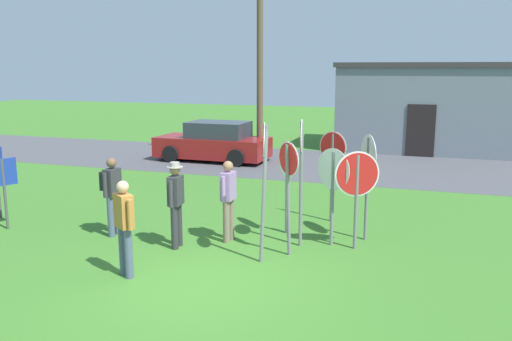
{
  "coord_description": "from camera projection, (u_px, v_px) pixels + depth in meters",
  "views": [
    {
      "loc": [
        3.59,
        -7.56,
        3.56
      ],
      "look_at": [
        -0.08,
        3.37,
        1.3
      ],
      "focal_mm": 37.12,
      "sensor_mm": 36.0,
      "label": 1
    }
  ],
  "objects": [
    {
      "name": "stop_sign_rear_right",
      "position": [
        264.0,
        171.0,
        9.51
      ],
      "size": [
        0.23,
        0.6,
        2.6
      ],
      "color": "slate",
      "rests_on": "ground"
    },
    {
      "name": "street_asphalt",
      "position": [
        328.0,
        165.0,
        19.55
      ],
      "size": [
        60.0,
        6.4,
        0.01
      ],
      "primitive_type": "cube",
      "color": "#4C4C51",
      "rests_on": "ground"
    },
    {
      "name": "stop_sign_low_front",
      "position": [
        333.0,
        180.0,
        10.51
      ],
      "size": [
        0.72,
        0.45,
        1.99
      ],
      "color": "slate",
      "rests_on": "ground"
    },
    {
      "name": "stop_sign_leaning_left",
      "position": [
        368.0,
        168.0,
        10.81
      ],
      "size": [
        0.4,
        0.77,
        2.22
      ],
      "color": "slate",
      "rests_on": "ground"
    },
    {
      "name": "building_background",
      "position": [
        423.0,
        106.0,
        23.15
      ],
      "size": [
        7.19,
        4.77,
        3.75
      ],
      "color": "slate",
      "rests_on": "ground"
    },
    {
      "name": "person_in_dark_shirt",
      "position": [
        176.0,
        200.0,
        10.45
      ],
      "size": [
        0.31,
        0.57,
        1.74
      ],
      "color": "#2D2D33",
      "rests_on": "ground"
    },
    {
      "name": "parked_car_on_street",
      "position": [
        214.0,
        143.0,
        20.34
      ],
      "size": [
        4.33,
        2.07,
        1.51
      ],
      "color": "maroon",
      "rests_on": "ground"
    },
    {
      "name": "stop_sign_center_cluster",
      "position": [
        287.0,
        171.0,
        11.28
      ],
      "size": [
        0.54,
        0.67,
        2.03
      ],
      "color": "slate",
      "rests_on": "ground"
    },
    {
      "name": "info_panel_middle",
      "position": [
        4.0,
        181.0,
        11.63
      ],
      "size": [
        0.28,
        0.55,
        1.59
      ],
      "color": "#4C4C51",
      "rests_on": "ground"
    },
    {
      "name": "person_in_blue",
      "position": [
        112.0,
        191.0,
        11.21
      ],
      "size": [
        0.37,
        0.57,
        1.69
      ],
      "color": "#4C5670",
      "rests_on": "ground"
    },
    {
      "name": "person_on_left",
      "position": [
        228.0,
        196.0,
        10.85
      ],
      "size": [
        0.24,
        0.57,
        1.69
      ],
      "color": "#7A6B56",
      "rests_on": "ground"
    },
    {
      "name": "stop_sign_tallest",
      "position": [
        332.0,
        161.0,
        12.16
      ],
      "size": [
        0.67,
        0.29,
        2.12
      ],
      "color": "slate",
      "rests_on": "ground"
    },
    {
      "name": "stop_sign_rear_left",
      "position": [
        288.0,
        180.0,
        9.9
      ],
      "size": [
        0.51,
        0.46,
        2.21
      ],
      "color": "slate",
      "rests_on": "ground"
    },
    {
      "name": "stop_sign_leaning_right",
      "position": [
        357.0,
        183.0,
        10.3
      ],
      "size": [
        0.8,
        0.42,
        1.97
      ],
      "color": "slate",
      "rests_on": "ground"
    },
    {
      "name": "ground_plane",
      "position": [
        197.0,
        284.0,
        8.84
      ],
      "size": [
        80.0,
        80.0,
        0.0
      ],
      "primitive_type": "plane",
      "color": "#3D7528"
    },
    {
      "name": "utility_pole",
      "position": [
        260.0,
        41.0,
        19.67
      ],
      "size": [
        1.8,
        0.24,
        8.67
      ],
      "color": "brown",
      "rests_on": "ground"
    },
    {
      "name": "stop_sign_far_back",
      "position": [
        301.0,
        162.0,
        10.4
      ],
      "size": [
        0.14,
        0.65,
        2.57
      ],
      "color": "slate",
      "rests_on": "ground"
    },
    {
      "name": "person_in_teal",
      "position": [
        124.0,
        223.0,
        8.99
      ],
      "size": [
        0.49,
        0.38,
        1.69
      ],
      "color": "#4C5670",
      "rests_on": "ground"
    }
  ]
}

